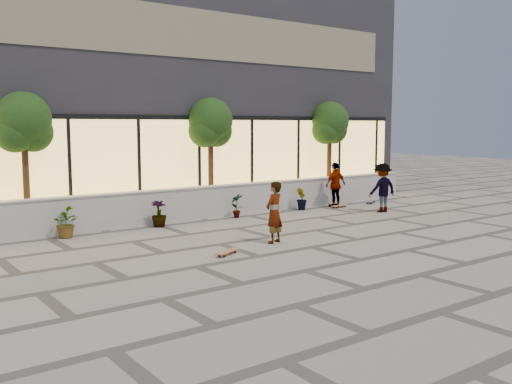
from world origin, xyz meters
TOP-DOWN VIEW (x-y plane):
  - ground at (0.00, 0.00)m, footprint 80.00×80.00m
  - planter_wall at (0.00, 7.00)m, footprint 22.00×0.42m
  - retail_building at (-0.00, 12.49)m, footprint 24.00×9.17m
  - shrub_c at (-2.90, 6.45)m, footprint 0.68×0.77m
  - shrub_d at (-0.10, 6.45)m, footprint 0.64×0.64m
  - shrub_e at (2.70, 6.45)m, footprint 0.46×0.35m
  - shrub_f at (5.50, 6.45)m, footprint 0.55×0.57m
  - tree_midwest at (-3.50, 7.70)m, footprint 1.60×1.50m
  - tree_mideast at (2.50, 7.70)m, footprint 1.60×1.50m
  - tree_east at (8.00, 7.70)m, footprint 1.60×1.50m
  - skater_center at (1.21, 2.60)m, footprint 0.68×0.56m
  - skater_right_near at (7.00, 6.30)m, footprint 0.98×0.44m
  - skater_right_far at (7.46, 4.47)m, footprint 1.16×0.76m
  - skateboard_center at (-0.51, 2.18)m, footprint 0.79×0.50m
  - skateboard_right_near at (7.00, 6.08)m, footprint 0.74×0.23m
  - skateboard_right_far at (8.81, 6.20)m, footprint 0.81×0.57m

SIDE VIEW (x-z plane):
  - ground at x=0.00m, z-range 0.00..0.00m
  - skateboard_right_near at x=7.00m, z-range 0.03..0.12m
  - skateboard_center at x=-0.51m, z-range 0.03..0.13m
  - skateboard_right_far at x=8.81m, z-range 0.03..0.13m
  - shrub_c at x=-2.90m, z-range 0.00..0.81m
  - shrub_d at x=-0.10m, z-range 0.00..0.81m
  - shrub_e at x=2.70m, z-range 0.00..0.81m
  - shrub_f at x=5.50m, z-range 0.00..0.81m
  - planter_wall at x=0.00m, z-range 0.00..1.04m
  - skater_center at x=1.21m, z-range 0.00..1.59m
  - skater_right_near at x=7.00m, z-range 0.00..1.65m
  - skater_right_far at x=7.46m, z-range 0.00..1.69m
  - tree_midwest at x=-3.50m, z-range 1.03..4.94m
  - tree_mideast at x=2.50m, z-range 1.03..4.94m
  - tree_east at x=8.00m, z-range 1.03..4.94m
  - retail_building at x=0.00m, z-range 0.00..8.50m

